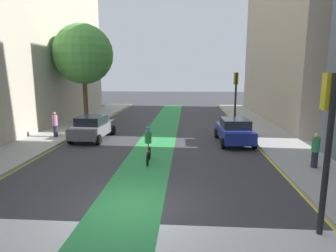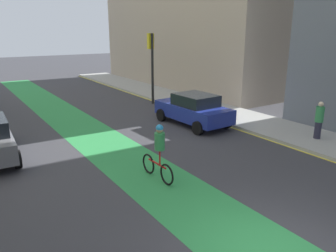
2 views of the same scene
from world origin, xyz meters
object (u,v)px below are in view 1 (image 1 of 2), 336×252
object	(u,v)px
traffic_signal_near_right	(329,124)
pedestrian_sidewalk_left_a	(55,124)
car_blue_right_far	(234,131)
cyclist_in_lane	(148,144)
street_tree_near	(83,54)
car_grey_left_far	(93,127)
pedestrian_sidewalk_right_a	(315,150)
traffic_signal_far_right	(236,89)

from	to	relation	value
traffic_signal_near_right	pedestrian_sidewalk_left_a	world-z (taller)	traffic_signal_near_right
car_blue_right_far	cyclist_in_lane	distance (m)	6.59
street_tree_near	car_blue_right_far	bearing A→B (deg)	-26.46
car_grey_left_far	pedestrian_sidewalk_right_a	world-z (taller)	pedestrian_sidewalk_right_a
car_grey_left_far	pedestrian_sidewalk_right_a	size ratio (longest dim) A/B	2.68
traffic_signal_far_right	car_blue_right_far	xyz separation A→B (m)	(-0.88, -5.55, -2.28)
pedestrian_sidewalk_right_a	traffic_signal_near_right	bearing A→B (deg)	-111.66
traffic_signal_near_right	traffic_signal_far_right	bearing A→B (deg)	89.40
traffic_signal_near_right	car_blue_right_far	bearing A→B (deg)	94.02
traffic_signal_near_right	car_blue_right_far	distance (m)	10.51
car_grey_left_far	pedestrian_sidewalk_left_a	size ratio (longest dim) A/B	2.55
cyclist_in_lane	pedestrian_sidewalk_left_a	world-z (taller)	cyclist_in_lane
car_grey_left_far	car_blue_right_far	bearing A→B (deg)	-2.89
traffic_signal_far_right	cyclist_in_lane	world-z (taller)	traffic_signal_far_right
pedestrian_sidewalk_left_a	cyclist_in_lane	bearing A→B (deg)	-34.87
pedestrian_sidewalk_left_a	pedestrian_sidewalk_right_a	bearing A→B (deg)	-20.24
cyclist_in_lane	street_tree_near	world-z (taller)	street_tree_near
pedestrian_sidewalk_left_a	street_tree_near	world-z (taller)	street_tree_near
traffic_signal_near_right	street_tree_near	xyz separation A→B (m)	(-12.27, 15.99, 2.82)
traffic_signal_near_right	pedestrian_sidewalk_right_a	xyz separation A→B (m)	(2.07, 5.22, -2.09)
cyclist_in_lane	car_grey_left_far	bearing A→B (deg)	131.72
car_grey_left_far	pedestrian_sidewalk_right_a	xyz separation A→B (m)	(12.03, -5.49, 0.16)
car_grey_left_far	traffic_signal_far_right	bearing A→B (deg)	26.66
car_grey_left_far	street_tree_near	world-z (taller)	street_tree_near
pedestrian_sidewalk_right_a	street_tree_near	world-z (taller)	street_tree_near
cyclist_in_lane	street_tree_near	xyz separation A→B (m)	(-6.73, 10.23, 4.90)
traffic_signal_near_right	street_tree_near	size ratio (longest dim) A/B	0.53
traffic_signal_far_right	street_tree_near	world-z (taller)	street_tree_near
car_blue_right_far	pedestrian_sidewalk_right_a	distance (m)	5.75
pedestrian_sidewalk_right_a	pedestrian_sidewalk_left_a	xyz separation A→B (m)	(-14.54, 5.36, 0.05)
car_grey_left_far	car_blue_right_far	size ratio (longest dim) A/B	1.00
car_grey_left_far	car_blue_right_far	world-z (taller)	same
pedestrian_sidewalk_right_a	pedestrian_sidewalk_left_a	size ratio (longest dim) A/B	0.95
car_grey_left_far	cyclist_in_lane	bearing A→B (deg)	-48.28
traffic_signal_far_right	car_blue_right_far	size ratio (longest dim) A/B	1.03
car_blue_right_far	street_tree_near	xyz separation A→B (m)	(-11.55, 5.75, 5.07)
street_tree_near	cyclist_in_lane	bearing A→B (deg)	-56.67
traffic_signal_far_right	street_tree_near	bearing A→B (deg)	179.06
traffic_signal_far_right	street_tree_near	xyz separation A→B (m)	(-12.44, 0.20, 2.79)
traffic_signal_near_right	car_grey_left_far	xyz separation A→B (m)	(-9.95, 10.70, -2.25)
cyclist_in_lane	pedestrian_sidewalk_right_a	size ratio (longest dim) A/B	1.16
car_grey_left_far	pedestrian_sidewalk_left_a	xyz separation A→B (m)	(-2.51, -0.13, 0.20)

